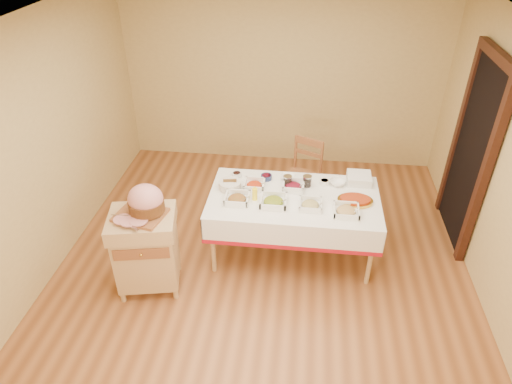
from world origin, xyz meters
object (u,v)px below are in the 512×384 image
bread_basket (230,185)px  preserve_jar_right (307,182)px  brass_platter (355,200)px  ham_on_board (145,203)px  butcher_cart (146,247)px  preserve_jar_left (287,181)px  dining_chair (303,175)px  mustard_bottle (255,194)px  plate_stack (359,178)px  dining_table (293,209)px

bread_basket → preserve_jar_right: bearing=10.3°
brass_platter → ham_on_board: bearing=-162.3°
butcher_cart → bread_basket: butcher_cart is taller
preserve_jar_left → ham_on_board: bearing=-145.9°
ham_on_board → preserve_jar_right: ham_on_board is taller
dining_chair → mustard_bottle: 1.18m
bread_basket → plate_stack: (1.41, 0.30, 0.00)m
dining_chair → preserve_jar_left: size_ratio=7.57×
dining_chair → preserve_jar_right: dining_chair is taller
dining_chair → plate_stack: size_ratio=3.59×
dining_chair → bread_basket: (-0.78, -0.83, 0.32)m
ham_on_board → preserve_jar_right: (1.51, 0.90, -0.21)m
ham_on_board → preserve_jar_right: bearing=30.7°
ham_on_board → plate_stack: bearing=26.7°
dining_table → ham_on_board: bearing=-154.1°
plate_stack → brass_platter: 0.41m
butcher_cart → preserve_jar_right: (1.56, 0.94, 0.31)m
brass_platter → preserve_jar_left: bearing=162.0°
dining_table → dining_chair: size_ratio=1.94×
butcher_cart → brass_platter: bearing=18.3°
preserve_jar_left → brass_platter: preserve_jar_left is taller
ham_on_board → preserve_jar_right: size_ratio=3.76×
bread_basket → plate_stack: 1.44m
ham_on_board → plate_stack: ham_on_board is taller
dining_table → preserve_jar_left: size_ratio=14.69×
bread_basket → plate_stack: bread_basket is taller
butcher_cart → preserve_jar_right: size_ratio=7.05×
bread_basket → plate_stack: size_ratio=0.93×
plate_stack → dining_table: bearing=-151.7°
preserve_jar_left → plate_stack: 0.81m
dining_table → preserve_jar_right: 0.34m
plate_stack → bread_basket: bearing=-167.9°
preserve_jar_left → preserve_jar_right: 0.22m
ham_on_board → preserve_jar_left: 1.59m
butcher_cart → bread_basket: (0.73, 0.79, 0.30)m
mustard_bottle → bread_basket: 0.35m
dining_chair → butcher_cart: bearing=-133.0°
dining_table → plate_stack: bearing=28.3°
dining_chair → bread_basket: dining_chair is taller
preserve_jar_left → bread_basket: (-0.62, -0.13, -0.01)m
mustard_bottle → plate_stack: 1.21m
plate_stack → brass_platter: plate_stack is taller
dining_table → preserve_jar_left: preserve_jar_left is taller
dining_table → dining_chair: bearing=85.3°
dining_chair → ham_on_board: ham_on_board is taller
preserve_jar_left → plate_stack: (0.79, 0.17, -0.01)m
dining_table → preserve_jar_left: (-0.09, 0.21, 0.22)m
preserve_jar_right → mustard_bottle: (-0.54, -0.33, 0.02)m
brass_platter → preserve_jar_right: bearing=153.4°
dining_table → brass_platter: size_ratio=4.90×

